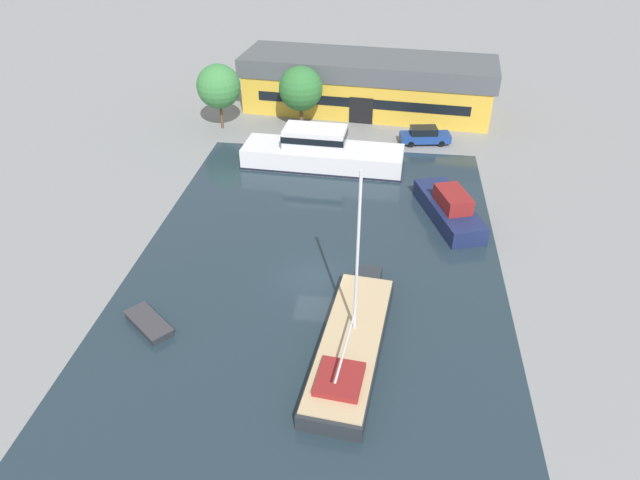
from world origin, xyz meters
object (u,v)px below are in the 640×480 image
(motor_cruiser, at_px, (321,153))
(cabin_boat, at_px, (449,208))
(warehouse_building, at_px, (367,84))
(quay_tree_by_water, at_px, (219,86))
(parked_car, at_px, (425,136))
(sailboat_moored, at_px, (352,342))
(small_dinghy, at_px, (149,323))
(quay_tree_near_building, at_px, (301,89))

(motor_cruiser, bearing_deg, cabin_boat, -122.74)
(warehouse_building, xyz_separation_m, cabin_boat, (7.41, -21.62, -1.96))
(quay_tree_by_water, height_order, motor_cruiser, quay_tree_by_water)
(warehouse_building, bearing_deg, parked_car, -48.37)
(parked_car, bearing_deg, warehouse_building, -153.02)
(motor_cruiser, xyz_separation_m, cabin_boat, (10.54, -7.57, -0.38))
(sailboat_moored, bearing_deg, small_dinghy, -175.95)
(warehouse_building, relative_size, parked_car, 5.48)
(parked_car, xyz_separation_m, motor_cruiser, (-9.08, -5.97, 0.45))
(small_dinghy, relative_size, cabin_boat, 0.41)
(small_dinghy, bearing_deg, quay_tree_near_building, 32.06)
(quay_tree_near_building, xyz_separation_m, motor_cruiser, (3.07, -8.58, -2.65))
(motor_cruiser, bearing_deg, quay_tree_near_building, 22.64)
(quay_tree_by_water, relative_size, cabin_boat, 0.74)
(quay_tree_by_water, xyz_separation_m, small_dinghy, (3.71, -29.15, -3.98))
(quay_tree_near_building, relative_size, small_dinghy, 1.74)
(warehouse_building, xyz_separation_m, small_dinghy, (-10.30, -35.88, -2.61))
(parked_car, distance_m, motor_cruiser, 10.88)
(quay_tree_near_building, xyz_separation_m, parked_car, (12.15, -2.61, -3.10))
(quay_tree_near_building, distance_m, cabin_boat, 21.33)
(quay_tree_by_water, xyz_separation_m, sailboat_moored, (15.38, -29.56, -3.66))
(quay_tree_near_building, height_order, motor_cruiser, quay_tree_near_building)
(small_dinghy, bearing_deg, motor_cruiser, 21.56)
(parked_car, xyz_separation_m, sailboat_moored, (-4.59, -28.20, -0.26))
(warehouse_building, xyz_separation_m, quay_tree_by_water, (-14.01, -6.73, 1.37))
(cabin_boat, bearing_deg, motor_cruiser, 125.59)
(sailboat_moored, relative_size, small_dinghy, 3.65)
(parked_car, height_order, motor_cruiser, motor_cruiser)
(cabin_boat, bearing_deg, warehouse_building, 90.22)
(sailboat_moored, height_order, small_dinghy, sailboat_moored)
(sailboat_moored, relative_size, cabin_boat, 1.49)
(quay_tree_by_water, height_order, parked_car, quay_tree_by_water)
(motor_cruiser, distance_m, small_dinghy, 23.00)
(parked_car, bearing_deg, small_dinghy, -39.74)
(quay_tree_near_building, distance_m, small_dinghy, 30.91)
(warehouse_building, distance_m, parked_car, 10.24)
(parked_car, height_order, cabin_boat, cabin_boat)
(small_dinghy, bearing_deg, quay_tree_by_water, 47.00)
(parked_car, distance_m, small_dinghy, 32.21)
(warehouse_building, relative_size, cabin_boat, 3.11)
(sailboat_moored, relative_size, motor_cruiser, 0.91)
(quay_tree_by_water, distance_m, parked_car, 20.30)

